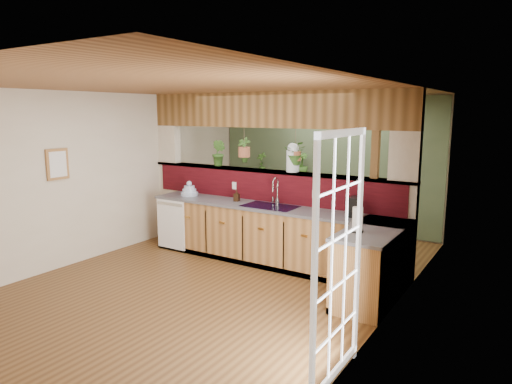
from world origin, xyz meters
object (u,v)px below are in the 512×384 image
Objects in this scene: faucet at (276,190)px; glass_jar at (293,157)px; paper_towel at (357,220)px; shelving_console at (287,201)px; soap_dispenser at (237,196)px; dish_stack at (189,191)px; coffee_maker at (355,208)px.

glass_jar is at bearing 51.93° from faucet.
shelving_console is (-2.57, 2.99, -0.54)m from paper_towel.
shelving_console is at bearing 130.70° from paper_towel.
soap_dispenser is at bearing -158.10° from glass_jar.
dish_stack is at bearing -174.89° from faucet.
paper_towel is at bearing -46.09° from shelving_console.
dish_stack is 1.59× the size of soap_dispenser.
faucet reaches higher than soap_dispenser.
paper_towel is at bearing -74.28° from coffee_maker.
shelving_console is (-2.27, 2.25, -0.52)m from coffee_maker.
soap_dispenser is 2.30m from shelving_console.
paper_towel is (2.26, -0.76, 0.05)m from soap_dispenser.
shelving_console is at bearing 97.96° from soap_dispenser.
dish_stack is 3.30m from paper_towel.
paper_towel reaches higher than soap_dispenser.
dish_stack is at bearing -178.26° from soap_dispenser.
faucet is at bearing 167.78° from coffee_maker.
faucet reaches higher than shelving_console.
soap_dispenser is 0.57× the size of paper_towel.
coffee_maker is at bearing -41.50° from shelving_console.
faucet reaches higher than paper_towel.
soap_dispenser is 2.39m from paper_towel.
dish_stack is at bearing -102.58° from shelving_console.
coffee_maker is 0.81m from paper_towel.
coffee_maker reaches higher than shelving_console.
paper_towel is (3.21, -0.73, 0.07)m from dish_stack.
faucet is 1.57× the size of coffee_maker.
coffee_maker is at bearing -5.70° from faucet.
dish_stack is 2.39m from shelving_console.
dish_stack is 0.18× the size of shelving_console.
soap_dispenser is at bearing -78.83° from shelving_console.
soap_dispenser is (-0.65, -0.11, -0.13)m from faucet.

